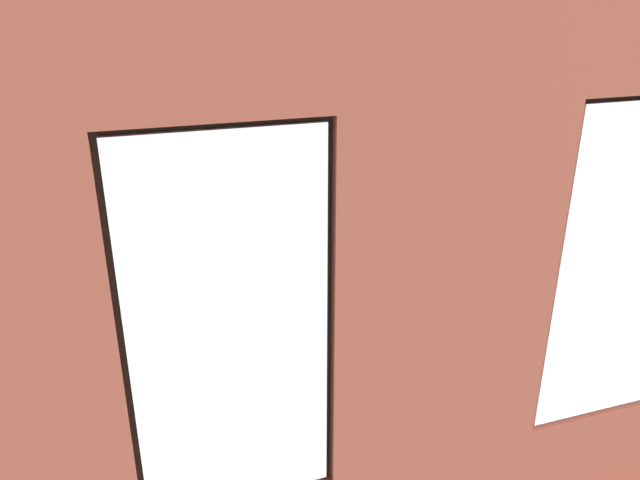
{
  "coord_description": "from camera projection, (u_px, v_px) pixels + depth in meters",
  "views": [
    {
      "loc": [
        1.52,
        5.14,
        3.22
      ],
      "look_at": [
        -0.06,
        0.4,
        1.16
      ],
      "focal_mm": 35.0,
      "sensor_mm": 36.0,
      "label": 1
    }
  ],
  "objects": [
    {
      "name": "potted_plant_near_tv",
      "position": [
        50.0,
        390.0,
        4.2
      ],
      "size": [
        0.95,
        0.85,
        1.24
      ],
      "color": "gray",
      "rests_on": "ground_plane"
    },
    {
      "name": "couch_left",
      "position": [
        499.0,
        265.0,
        6.9
      ],
      "size": [
        0.88,
        1.75,
        0.8
      ],
      "rotation": [
        0.0,
        0.0,
        1.58
      ],
      "color": "black",
      "rests_on": "ground_plane"
    },
    {
      "name": "potted_plant_by_left_couch",
      "position": [
        413.0,
        221.0,
        7.91
      ],
      "size": [
        0.43,
        0.43,
        0.64
      ],
      "color": "brown",
      "rests_on": "ground_plane"
    },
    {
      "name": "candle_jar",
      "position": [
        342.0,
        302.0,
        5.84
      ],
      "size": [
        0.08,
        0.08,
        0.11
      ],
      "primitive_type": "cylinder",
      "color": "#B7333D",
      "rests_on": "coffee_table"
    },
    {
      "name": "potted_plant_between_couches",
      "position": [
        441.0,
        375.0,
        4.37
      ],
      "size": [
        0.82,
        0.74,
        1.23
      ],
      "color": "#9E5638",
      "rests_on": "ground_plane"
    },
    {
      "name": "ground_plane",
      "position": [
        301.0,
        338.0,
        6.2
      ],
      "size": [
        6.69,
        6.0,
        0.1
      ],
      "primitive_type": "cube",
      "color": "brown"
    },
    {
      "name": "remote_silver",
      "position": [
        306.0,
        300.0,
        5.96
      ],
      "size": [
        0.18,
        0.11,
        0.02
      ],
      "primitive_type": "cube",
      "rotation": [
        0.0,
        0.0,
        1.99
      ],
      "color": "#B2B2B7",
      "rests_on": "coffee_table"
    },
    {
      "name": "coffee_table",
      "position": [
        327.0,
        307.0,
        5.95
      ],
      "size": [
        1.41,
        0.77,
        0.4
      ],
      "color": "#A87547",
      "rests_on": "ground_plane"
    },
    {
      "name": "cup_ceramic",
      "position": [
        360.0,
        286.0,
        6.14
      ],
      "size": [
        0.08,
        0.08,
        0.1
      ],
      "primitive_type": "cylinder",
      "color": "#33567F",
      "rests_on": "coffee_table"
    },
    {
      "name": "potted_plant_corner_near_left",
      "position": [
        435.0,
        188.0,
        8.41
      ],
      "size": [
        0.66,
        0.66,
        1.02
      ],
      "color": "brown",
      "rests_on": "ground_plane"
    },
    {
      "name": "papasan_chair",
      "position": [
        248.0,
        239.0,
        7.32
      ],
      "size": [
        1.08,
        1.08,
        0.68
      ],
      "color": "olive",
      "rests_on": "ground_plane"
    },
    {
      "name": "brick_wall_with_windows",
      "position": [
        445.0,
        284.0,
        3.2
      ],
      "size": [
        6.09,
        0.3,
        3.59
      ],
      "color": "brown",
      "rests_on": "ground_plane"
    },
    {
      "name": "couch_by_window",
      "position": [
        259.0,
        461.0,
        4.07
      ],
      "size": [
        1.78,
        0.87,
        0.8
      ],
      "color": "black",
      "rests_on": "ground_plane"
    },
    {
      "name": "table_plant_small",
      "position": [
        327.0,
        291.0,
        5.88
      ],
      "size": [
        0.15,
        0.15,
        0.23
      ],
      "color": "#9E5638",
      "rests_on": "coffee_table"
    }
  ]
}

